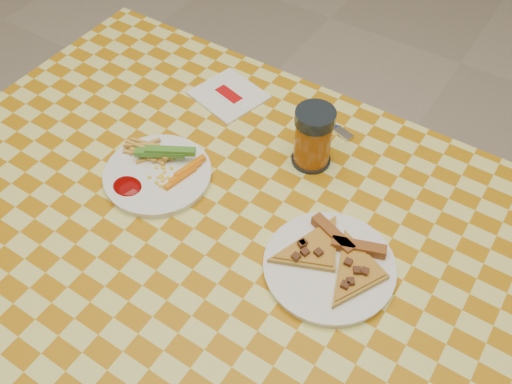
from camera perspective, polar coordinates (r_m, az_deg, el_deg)
table at (r=1.09m, az=-2.63°, el=-5.93°), size 1.28×0.88×0.76m
plate_left at (r=1.11m, az=-9.79°, el=1.66°), size 0.27×0.27×0.01m
plate_right at (r=0.98m, az=7.33°, el=-7.46°), size 0.29×0.29×0.01m
fries_veggies at (r=1.11m, az=-9.74°, el=2.90°), size 0.17×0.16×0.04m
pizza_slices at (r=0.97m, az=7.93°, el=-6.50°), size 0.25×0.21×0.02m
drink_glass at (r=1.09m, az=5.74°, el=5.42°), size 0.08×0.08×0.13m
napkin at (r=1.27m, az=-2.74°, el=9.64°), size 0.17×0.16×0.01m
fork at (r=1.22m, az=7.13°, el=7.01°), size 0.14×0.05×0.01m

